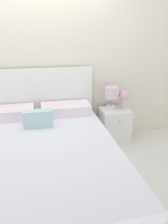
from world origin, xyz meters
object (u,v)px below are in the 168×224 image
(nightstand, at_px, (115,125))
(table_lamp, at_px, (112,94))
(flower_vase, at_px, (124,96))
(bed, at_px, (41,161))

(nightstand, distance_m, table_lamp, 0.49)
(table_lamp, distance_m, flower_vase, 0.20)
(bed, xyz_separation_m, flower_vase, (1.28, 0.85, 0.41))
(nightstand, distance_m, flower_vase, 0.47)
(nightstand, height_order, table_lamp, table_lamp)
(bed, height_order, table_lamp, bed)
(nightstand, relative_size, table_lamp, 1.55)
(nightstand, height_order, flower_vase, flower_vase)
(bed, bearing_deg, table_lamp, 38.25)
(bed, height_order, nightstand, bed)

